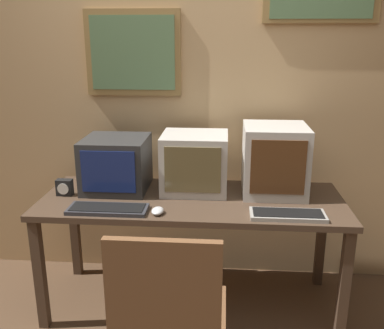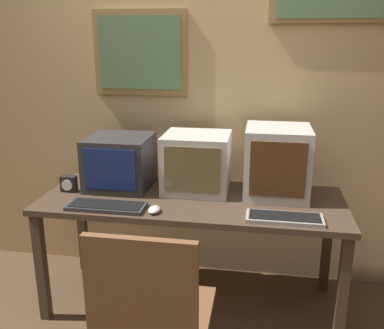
# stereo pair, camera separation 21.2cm
# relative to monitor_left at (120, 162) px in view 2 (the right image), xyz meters

# --- Properties ---
(wall_back) EXTENTS (8.00, 0.08, 2.60)m
(wall_back) POSITION_rel_monitor_left_xyz_m (0.49, 0.34, 0.41)
(wall_back) COLOR tan
(wall_back) RESTS_ON ground_plane
(desk) EXTENTS (1.82, 0.70, 0.73)m
(desk) POSITION_rel_monitor_left_xyz_m (0.49, -0.13, -0.24)
(desk) COLOR #4C3828
(desk) RESTS_ON ground_plane
(monitor_left) EXTENTS (0.39, 0.40, 0.33)m
(monitor_left) POSITION_rel_monitor_left_xyz_m (0.00, 0.00, 0.00)
(monitor_left) COLOR #333333
(monitor_left) RESTS_ON desk
(monitor_center) EXTENTS (0.40, 0.37, 0.36)m
(monitor_center) POSITION_rel_monitor_left_xyz_m (0.50, 0.01, 0.02)
(monitor_center) COLOR beige
(monitor_center) RESTS_ON desk
(monitor_right) EXTENTS (0.38, 0.39, 0.42)m
(monitor_right) POSITION_rel_monitor_left_xyz_m (0.99, 0.01, 0.05)
(monitor_right) COLOR beige
(monitor_right) RESTS_ON desk
(keyboard_main) EXTENTS (0.45, 0.17, 0.03)m
(keyboard_main) POSITION_rel_monitor_left_xyz_m (0.04, -0.37, -0.15)
(keyboard_main) COLOR #333338
(keyboard_main) RESTS_ON desk
(keyboard_side) EXTENTS (0.41, 0.16, 0.03)m
(keyboard_side) POSITION_rel_monitor_left_xyz_m (1.03, -0.37, -0.15)
(keyboard_side) COLOR #A8A399
(keyboard_side) RESTS_ON desk
(mouse_near_keyboard) EXTENTS (0.07, 0.10, 0.03)m
(mouse_near_keyboard) POSITION_rel_monitor_left_xyz_m (0.32, -0.39, -0.15)
(mouse_near_keyboard) COLOR silver
(mouse_near_keyboard) RESTS_ON desk
(desk_clock) EXTENTS (0.10, 0.06, 0.10)m
(desk_clock) POSITION_rel_monitor_left_xyz_m (-0.29, -0.15, -0.12)
(desk_clock) COLOR black
(desk_clock) RESTS_ON desk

